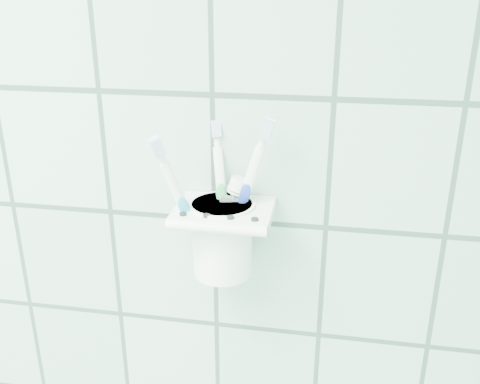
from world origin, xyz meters
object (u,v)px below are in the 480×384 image
object	(u,v)px
cup	(222,236)
toothpaste_tube	(210,215)
toothbrush_pink	(209,200)
toothbrush_blue	(227,201)
toothbrush_orange	(221,188)
holder_bracket	(224,213)

from	to	relation	value
cup	toothpaste_tube	xyz separation A→B (m)	(-0.02, 0.00, 0.03)
toothbrush_pink	toothpaste_tube	distance (m)	0.03
toothbrush_blue	toothbrush_pink	bearing A→B (deg)	158.48
toothbrush_pink	toothpaste_tube	bearing A→B (deg)	61.58
toothbrush_blue	toothbrush_orange	bearing A→B (deg)	103.27
cup	toothbrush_pink	distance (m)	0.06
toothbrush_pink	toothbrush_orange	size ratio (longest dim) A/B	0.92
toothbrush_orange	toothbrush_pink	bearing A→B (deg)	-116.25
toothbrush_blue	toothbrush_orange	xyz separation A→B (m)	(-0.01, 0.02, 0.01)
holder_bracket	toothbrush_orange	distance (m)	0.03
holder_bracket	toothbrush_orange	xyz separation A→B (m)	(-0.01, 0.02, 0.03)
holder_bracket	toothbrush_pink	size ratio (longest dim) A/B	0.63
toothbrush_orange	cup	bearing A→B (deg)	-70.75
toothpaste_tube	holder_bracket	bearing A→B (deg)	-24.06
holder_bracket	cup	world-z (taller)	same
holder_bracket	toothbrush_orange	world-z (taller)	toothbrush_orange
holder_bracket	toothbrush_blue	distance (m)	0.02
toothbrush_pink	toothpaste_tube	world-z (taller)	toothbrush_pink
toothbrush_orange	toothpaste_tube	distance (m)	0.04
cup	toothbrush_orange	size ratio (longest dim) A/B	0.48
cup	toothbrush_pink	bearing A→B (deg)	-150.99
holder_bracket	toothpaste_tube	xyz separation A→B (m)	(-0.02, 0.00, -0.01)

